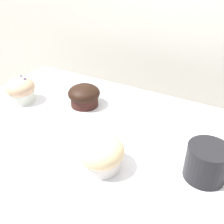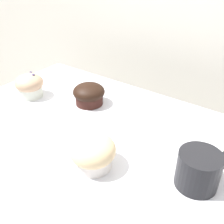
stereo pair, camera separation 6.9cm
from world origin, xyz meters
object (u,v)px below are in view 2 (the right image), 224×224
object	(u,v)px
muffin_back_left	(29,85)
coffee_cup	(199,169)
muffin_front_left	(93,152)
muffin_front_center	(89,94)

from	to	relation	value
muffin_back_left	coffee_cup	world-z (taller)	muffin_back_left
muffin_front_left	coffee_cup	world-z (taller)	same
muffin_back_left	muffin_front_left	size ratio (longest dim) A/B	0.89
muffin_front_center	muffin_back_left	world-z (taller)	muffin_back_left
muffin_front_center	coffee_cup	xyz separation A→B (m)	(0.39, -0.12, 0.01)
muffin_back_left	muffin_front_left	bearing A→B (deg)	-19.42
muffin_front_center	muffin_front_left	size ratio (longest dim) A/B	0.97
muffin_front_center	muffin_front_left	distance (m)	0.28
muffin_front_center	muffin_front_left	xyz separation A→B (m)	(0.19, -0.21, 0.00)
muffin_back_left	coffee_cup	bearing A→B (deg)	-4.79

